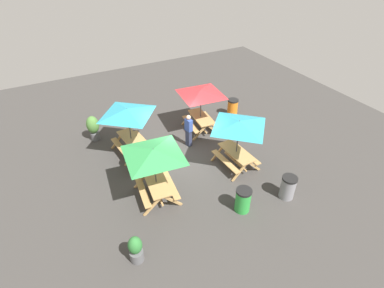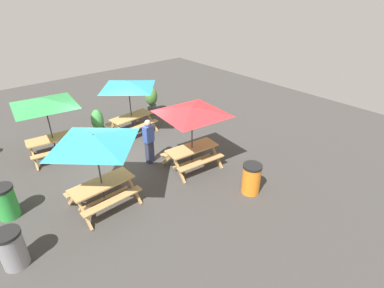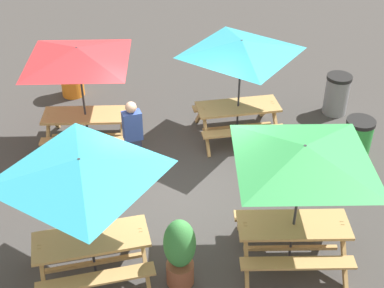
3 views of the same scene
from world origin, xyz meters
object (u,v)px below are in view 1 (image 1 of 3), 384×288
Objects in this scene: trash_bin_gray at (288,187)px; person_standing at (189,130)px; potted_plant_0 at (93,127)px; picnic_table_2 at (154,156)px; potted_plant_2 at (136,249)px; picnic_table_0 at (239,127)px; trash_bin_orange at (233,108)px; potted_plant_1 at (133,158)px; picnic_table_3 at (128,115)px; trash_bin_green at (243,200)px; picnic_table_1 at (201,95)px.

person_standing reaches higher than trash_bin_gray.
picnic_table_2 is at bearing 13.51° from potted_plant_0.
person_standing reaches higher than potted_plant_2.
picnic_table_0 is 1.80× the size of potted_plant_0.
picnic_table_0 is at bearing -32.27° from trash_bin_orange.
picnic_table_0 is 1.40× the size of person_standing.
potted_plant_0 reaches higher than potted_plant_1.
potted_plant_1 is 1.23× the size of potted_plant_2.
potted_plant_0 reaches higher than trash_bin_orange.
trash_bin_gray is 0.59× the size of person_standing.
potted_plant_1 is (2.01, -6.41, 0.18)m from trash_bin_orange.
picnic_table_3 is 2.38× the size of trash_bin_gray.
trash_bin_green is at bearing 35.07° from potted_plant_1.
picnic_table_0 is 0.83× the size of picnic_table_1.
picnic_table_3 is 2.38× the size of trash_bin_green.
trash_bin_orange is (-3.89, 6.14, -1.49)m from picnic_table_2.
picnic_table_0 is at bearing -166.25° from person_standing.
picnic_table_1 reaches higher than person_standing.
trash_bin_gray is at bearing 31.69° from picnic_table_3.
picnic_table_2 is 2.87× the size of trash_bin_gray.
potted_plant_0 is at bearing 43.91° from person_standing.
trash_bin_orange is at bearing 106.59° from picnic_table_1.
potted_plant_1 is (-1.87, -0.28, -1.31)m from picnic_table_2.
picnic_table_2 is at bearing 144.56° from potted_plant_2.
picnic_table_3 is 5.96m from potted_plant_2.
trash_bin_orange is 1.00× the size of trash_bin_gray.
trash_bin_orange is at bearing 107.41° from potted_plant_1.
person_standing is (-4.75, 4.29, 0.36)m from potted_plant_2.
trash_bin_orange is at bearing 148.99° from trash_bin_green.
potted_plant_0 is at bearing -152.52° from trash_bin_green.
picnic_table_3 is 1.82× the size of potted_plant_1.
trash_bin_green is at bearing -97.60° from trash_bin_gray.
picnic_table_1 is 8.06m from potted_plant_2.
picnic_table_1 is at bearing 175.91° from picnic_table_0.
trash_bin_gray is 9.37m from potted_plant_0.
potted_plant_2 is (5.73, -5.48, -1.46)m from picnic_table_1.
potted_plant_2 is (6.18, -7.77, 0.03)m from trash_bin_orange.
potted_plant_1 is (-4.25, -4.72, 0.18)m from trash_bin_gray.
trash_bin_green is 4.88m from potted_plant_1.
picnic_table_2 is at bearing -118.12° from trash_bin_gray.
trash_bin_gray is at bearing 37.21° from potted_plant_0.
person_standing is at bearing -67.73° from trash_bin_orange.
picnic_table_1 reaches higher than trash_bin_gray.
potted_plant_0 is at bearing -137.50° from picnic_table_0.
picnic_table_3 reaches higher than trash_bin_gray.
trash_bin_gray is (5.60, 4.36, -1.49)m from picnic_table_3.
picnic_table_2 is 2.87× the size of trash_bin_green.
potted_plant_2 is (2.44, -5.40, -1.46)m from picnic_table_0.
potted_plant_1 is 0.77× the size of person_standing.
potted_plant_1 is at bearing -165.21° from picnic_table_2.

